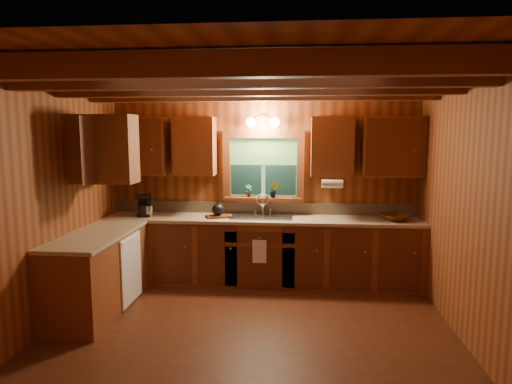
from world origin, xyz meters
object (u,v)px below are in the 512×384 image
Objects in this scene: coffee_maker at (143,206)px; cutting_board at (218,216)px; wicker_basket at (395,217)px; sink at (262,221)px.

coffee_maker reaches higher than cutting_board.
wicker_basket is at bearing -24.07° from cutting_board.
sink is at bearing -22.40° from coffee_maker.
cutting_board is at bearing -173.90° from sink.
coffee_maker is 0.85× the size of wicker_basket.
cutting_board is 2.31m from wicker_basket.
cutting_board is 0.86× the size of wicker_basket.
wicker_basket is (3.34, -0.00, -0.10)m from coffee_maker.
sink is at bearing 177.93° from wicker_basket.
coffee_maker is 1.03m from cutting_board.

